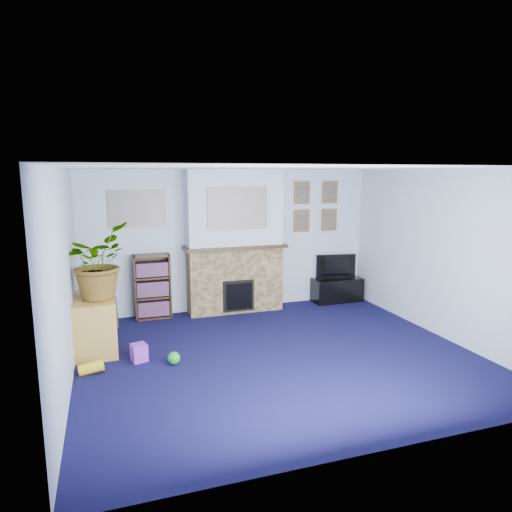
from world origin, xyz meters
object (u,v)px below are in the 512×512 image
object	(u,v)px
television	(337,267)
bookshelf	(152,288)
sideboard	(96,325)
tv_stand	(337,289)

from	to	relation	value
television	bookshelf	world-z (taller)	bookshelf
television	bookshelf	xyz separation A→B (m)	(-3.33, 0.06, -0.15)
television	sideboard	bearing A→B (deg)	24.33
tv_stand	bookshelf	size ratio (longest dim) A/B	0.87
tv_stand	television	world-z (taller)	television
bookshelf	sideboard	bearing A→B (deg)	-126.11
television	sideboard	xyz separation A→B (m)	(-4.19, -1.12, -0.30)
television	sideboard	distance (m)	4.35
bookshelf	tv_stand	bearing A→B (deg)	-1.32
television	tv_stand	bearing A→B (deg)	99.31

